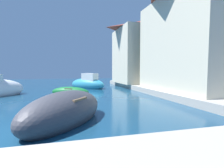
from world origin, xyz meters
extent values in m
cube|color=#ADA89E|center=(13.00, 6.00, 0.25)|extent=(6.00, 32.00, 0.50)
ellipsoid|color=#3F3F47|center=(2.73, 1.30, 0.47)|extent=(4.40, 5.13, 1.71)
cube|color=brown|center=(2.73, 1.30, 1.02)|extent=(1.81, 1.68, 0.08)
ellipsoid|color=#197233|center=(3.24, 9.85, 0.26)|extent=(3.51, 2.40, 0.93)
cube|color=brown|center=(3.24, 9.85, 0.57)|extent=(0.97, 1.04, 0.08)
ellipsoid|color=teal|center=(5.46, 15.13, 0.43)|extent=(4.48, 4.47, 1.57)
cube|color=white|center=(5.72, 14.87, 1.35)|extent=(1.97, 1.97, 0.89)
cube|color=beige|center=(13.00, 6.59, 4.31)|extent=(5.12, 9.17, 7.63)
cube|color=beige|center=(13.00, 15.83, 3.98)|extent=(6.85, 6.49, 6.96)
pyramid|color=brown|center=(13.00, 15.83, 8.05)|extent=(7.26, 6.88, 1.17)
cylinder|color=brown|center=(13.94, 8.85, 1.49)|extent=(0.24, 0.24, 1.98)
sphere|color=#285623|center=(13.94, 8.85, 3.45)|extent=(2.79, 2.79, 2.79)
camera|label=1|loc=(2.69, -6.28, 2.19)|focal=28.90mm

